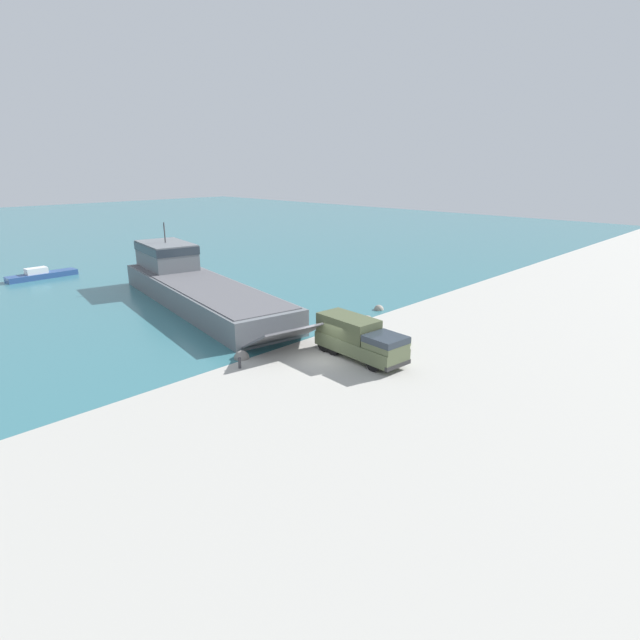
% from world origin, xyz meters
% --- Properties ---
extents(ground_plane, '(240.00, 240.00, 0.00)m').
position_xyz_m(ground_plane, '(0.00, 0.00, 0.00)').
color(ground_plane, '#A8A59E').
extents(landing_craft, '(12.28, 34.48, 7.90)m').
position_xyz_m(landing_craft, '(2.70, 22.26, 1.95)').
color(landing_craft, slate).
rests_on(landing_craft, ground_plane).
extents(military_truck, '(3.21, 8.06, 3.08)m').
position_xyz_m(military_truck, '(2.32, -1.93, 1.60)').
color(military_truck, '#566042').
rests_on(military_truck, ground_plane).
extents(soldier_on_ramp, '(0.48, 0.34, 1.67)m').
position_xyz_m(soldier_on_ramp, '(5.20, -0.44, 0.96)').
color(soldier_on_ramp, '#475638').
rests_on(soldier_on_ramp, ground_plane).
extents(moored_boat_c, '(8.62, 2.38, 1.49)m').
position_xyz_m(moored_boat_c, '(-5.25, 46.82, 0.49)').
color(moored_boat_c, navy).
rests_on(moored_boat_c, ground_plane).
extents(mooring_bollard, '(0.25, 0.25, 0.88)m').
position_xyz_m(mooring_bollard, '(-5.45, 3.03, 0.48)').
color(mooring_bollard, '#333338').
rests_on(mooring_bollard, ground_plane).
extents(cargo_crate, '(0.83, 0.90, 0.60)m').
position_xyz_m(cargo_crate, '(7.13, -2.97, 0.30)').
color(cargo_crate, '#566042').
rests_on(cargo_crate, ground_plane).
extents(shoreline_rock_a, '(1.11, 1.11, 1.11)m').
position_xyz_m(shoreline_rock_a, '(10.24, 3.74, 0.00)').
color(shoreline_rock_a, gray).
rests_on(shoreline_rock_a, ground_plane).
extents(shoreline_rock_b, '(1.21, 1.21, 1.21)m').
position_xyz_m(shoreline_rock_b, '(-4.13, 4.55, 0.00)').
color(shoreline_rock_b, gray).
rests_on(shoreline_rock_b, ground_plane).
extents(shoreline_rock_c, '(1.02, 1.02, 1.02)m').
position_xyz_m(shoreline_rock_c, '(14.16, 5.38, 0.00)').
color(shoreline_rock_c, gray).
rests_on(shoreline_rock_c, ground_plane).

